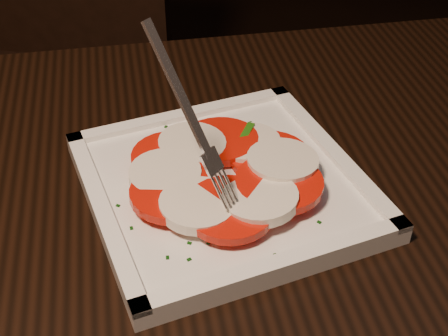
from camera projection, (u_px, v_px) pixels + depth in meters
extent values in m
cube|color=black|center=(209.00, 277.00, 0.53)|extent=(1.27, 0.92, 0.04)
cube|color=black|center=(49.00, 105.00, 1.26)|extent=(0.56, 0.56, 0.04)
cylinder|color=black|center=(123.00, 264.00, 1.25)|extent=(0.04, 0.04, 0.41)
cylinder|color=black|center=(24.00, 143.00, 1.57)|extent=(0.04, 0.04, 0.41)
cylinder|color=black|center=(163.00, 156.00, 1.53)|extent=(0.04, 0.04, 0.41)
cube|color=white|center=(224.00, 187.00, 0.58)|extent=(0.27, 0.27, 0.01)
cylinder|color=red|center=(270.00, 157.00, 0.60)|extent=(0.08, 0.08, 0.01)
cylinder|color=white|center=(247.00, 144.00, 0.61)|extent=(0.07, 0.07, 0.01)
cylinder|color=red|center=(219.00, 141.00, 0.61)|extent=(0.08, 0.08, 0.01)
cylinder|color=white|center=(192.00, 145.00, 0.60)|extent=(0.07, 0.07, 0.01)
cylinder|color=red|center=(172.00, 158.00, 0.59)|extent=(0.08, 0.08, 0.01)
cylinder|color=white|center=(165.00, 175.00, 0.56)|extent=(0.07, 0.07, 0.01)
cylinder|color=red|center=(174.00, 193.00, 0.54)|extent=(0.08, 0.08, 0.01)
cylinder|color=white|center=(198.00, 205.00, 0.53)|extent=(0.07, 0.07, 0.01)
cylinder|color=red|center=(230.00, 209.00, 0.52)|extent=(0.08, 0.08, 0.01)
cylinder|color=white|center=(260.00, 199.00, 0.53)|extent=(0.07, 0.07, 0.02)
cylinder|color=red|center=(279.00, 183.00, 0.55)|extent=(0.08, 0.08, 0.01)
cylinder|color=white|center=(283.00, 162.00, 0.57)|extent=(0.07, 0.07, 0.01)
cube|color=#205C0F|center=(240.00, 206.00, 0.53)|extent=(0.02, 0.04, 0.00)
cube|color=#205C0F|center=(193.00, 216.00, 0.52)|extent=(0.02, 0.03, 0.00)
cube|color=#205C0F|center=(245.00, 134.00, 0.61)|extent=(0.03, 0.03, 0.00)
cube|color=#205C0F|center=(182.00, 168.00, 0.57)|extent=(0.03, 0.03, 0.00)
cube|color=#205C0F|center=(284.00, 160.00, 0.58)|extent=(0.03, 0.03, 0.00)
cube|color=#205C0F|center=(209.00, 141.00, 0.60)|extent=(0.01, 0.03, 0.00)
cube|color=#0A370A|center=(139.00, 186.00, 0.57)|extent=(0.00, 0.00, 0.00)
cube|color=#0A370A|center=(302.00, 148.00, 0.61)|extent=(0.00, 0.00, 0.00)
cube|color=#0A370A|center=(208.00, 238.00, 0.52)|extent=(0.00, 0.00, 0.00)
cube|color=#0A370A|center=(109.00, 210.00, 0.54)|extent=(0.00, 0.00, 0.00)
cube|color=#0A370A|center=(166.00, 127.00, 0.64)|extent=(0.00, 0.00, 0.00)
cube|color=#0A370A|center=(275.00, 255.00, 0.50)|extent=(0.00, 0.00, 0.00)
cube|color=#0A370A|center=(189.00, 259.00, 0.50)|extent=(0.00, 0.00, 0.00)
cube|color=#0A370A|center=(310.00, 171.00, 0.59)|extent=(0.00, 0.00, 0.00)
cube|color=#0A370A|center=(167.00, 258.00, 0.50)|extent=(0.00, 0.00, 0.00)
cube|color=#0A370A|center=(106.00, 201.00, 0.55)|extent=(0.00, 0.00, 0.00)
cube|color=#0A370A|center=(182.00, 138.00, 0.63)|extent=(0.00, 0.00, 0.00)
cube|color=#0A370A|center=(319.00, 222.00, 0.53)|extent=(0.00, 0.00, 0.00)
cube|color=#0A370A|center=(287.00, 149.00, 0.61)|extent=(0.00, 0.00, 0.00)
cube|color=#0A370A|center=(209.00, 243.00, 0.51)|extent=(0.00, 0.00, 0.00)
cube|color=#0A370A|center=(138.00, 180.00, 0.57)|extent=(0.00, 0.00, 0.00)
cube|color=#0A370A|center=(219.00, 133.00, 0.63)|extent=(0.00, 0.00, 0.00)
cube|color=#0A370A|center=(307.00, 185.00, 0.57)|extent=(0.00, 0.00, 0.00)
cube|color=#0A370A|center=(131.00, 228.00, 0.52)|extent=(0.00, 0.00, 0.00)
cube|color=#0A370A|center=(252.00, 136.00, 0.63)|extent=(0.00, 0.00, 0.00)
cube|color=#0A370A|center=(251.00, 123.00, 0.65)|extent=(0.00, 0.00, 0.00)
cube|color=#0A370A|center=(189.00, 243.00, 0.51)|extent=(0.00, 0.00, 0.00)
cube|color=#0A370A|center=(118.00, 206.00, 0.55)|extent=(0.00, 0.00, 0.00)
cube|color=#0A370A|center=(189.00, 129.00, 0.64)|extent=(0.00, 0.00, 0.00)
cube|color=#0A370A|center=(274.00, 137.00, 0.63)|extent=(0.00, 0.00, 0.00)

